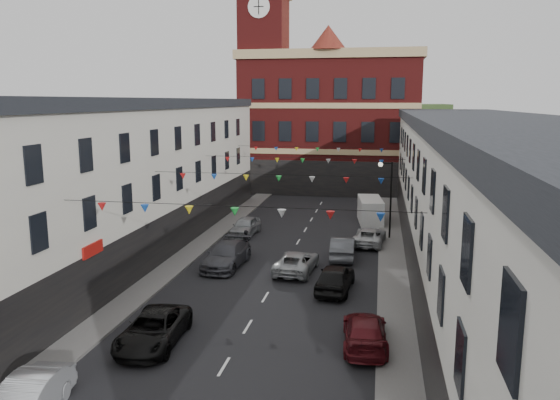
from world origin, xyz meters
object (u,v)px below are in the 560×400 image
Objects in this scene: car_left_e at (245,226)px; white_van at (370,211)px; car_left_d at (227,255)px; car_right_e at (343,247)px; car_right_c at (365,332)px; moving_car at (296,262)px; car_left_b at (27,400)px; pedestrian at (246,243)px; car_right_d at (335,278)px; car_left_c at (153,329)px; street_lamp at (388,189)px; car_right_f at (369,236)px.

car_left_e is 11.55m from white_van.
car_left_e is at bearing 98.87° from car_left_d.
car_right_c is at bearing 96.09° from car_right_e.
car_left_b is at bearing 74.27° from moving_car.
white_van is at bearing 35.68° from pedestrian.
car_right_d is at bearing -101.74° from white_van.
white_van reaches higher than car_right_c.
car_left_d reaches higher than car_left_c.
car_left_b is 17.05m from car_right_d.
white_van reaches higher than pedestrian.
white_van is at bearing 68.36° from car_left_c.
car_left_b is at bearing 31.53° from car_right_c.
car_left_d is at bearing 77.89° from car_left_b.
car_left_e is 0.94× the size of car_right_e.
street_lamp is 11.47m from car_left_e.
car_left_c is 16.52m from car_right_e.
car_left_e reaches higher than car_left_b.
street_lamp reaches higher than car_right_d.
car_right_e is 4.22m from car_right_f.
car_left_c is 19.89m from car_left_e.
white_van is (-1.35, 5.65, -2.83)m from street_lamp.
street_lamp reaches higher than car_left_b.
car_right_d is at bearing -21.39° from car_left_d.
car_right_c is at bearing 6.24° from car_left_c.
car_right_d is 0.95× the size of moving_car.
car_right_e is 11.47m from white_van.
car_right_f is at bearing -2.72° from car_left_e.
car_right_c is at bearing 28.79° from car_left_b.
moving_car is at bearing -53.69° from car_left_e.
car_left_e is 0.92× the size of car_right_c.
car_right_d is (8.09, -11.59, 0.05)m from car_left_e.
car_left_d is 8.35m from car_left_e.
car_left_c reaches higher than car_right_c.
street_lamp is 11.74m from pedestrian.
white_van reaches higher than car_right_f.
white_van is (1.56, 17.94, 0.31)m from car_right_d.
car_right_d reaches higher than car_right_f.
car_left_e is 5.62m from pedestrian.
moving_car is (-4.31, -7.45, 0.02)m from car_right_f.
car_right_f is (-1.25, -1.84, -3.26)m from street_lamp.
car_left_d is 1.15× the size of car_right_f.
pedestrian is (-3.99, 3.17, 0.21)m from moving_car.
street_lamp is 1.23× the size of white_van.
car_left_c is 27.66m from white_van.
car_right_d is 9.06m from pedestrian.
car_right_e reaches higher than car_left_c.
car_left_d is at bearing -19.63° from car_right_d.
car_left_b is at bearing 72.39° from car_right_f.
car_right_c is 1.00× the size of car_right_f.
car_right_d is (9.05, 14.45, 0.06)m from car_left_b.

